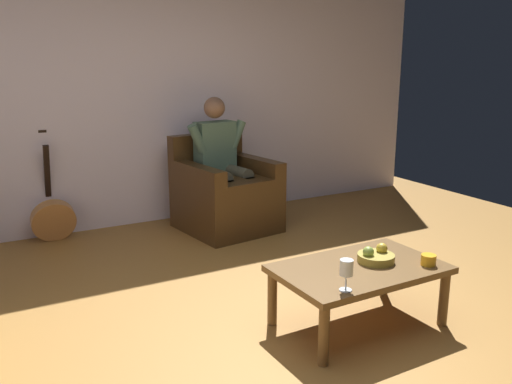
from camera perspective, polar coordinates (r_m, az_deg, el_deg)
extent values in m
plane|color=#9D6B30|center=(3.40, 4.09, -14.59)|extent=(7.32, 7.32, 0.00)
cube|color=silver|center=(5.44, -11.42, 10.56)|extent=(6.50, 0.06, 2.65)
cube|color=#412913|center=(5.22, -3.12, -1.65)|extent=(0.90, 0.94, 0.43)
cube|color=#412913|center=(5.11, -2.78, 1.10)|extent=(0.62, 0.79, 0.10)
cube|color=#412913|center=(5.33, -0.19, 2.42)|extent=(0.25, 0.85, 0.24)
cube|color=#412913|center=(4.97, -6.35, 1.50)|extent=(0.25, 0.85, 0.24)
cube|color=#412913|center=(5.42, -5.29, 3.77)|extent=(0.81, 0.23, 0.47)
cube|color=#506D56|center=(5.26, -4.35, 4.76)|extent=(0.41, 0.23, 0.50)
sphere|color=brown|center=(5.21, -4.43, 8.89)|extent=(0.20, 0.20, 0.20)
cylinder|color=brown|center=(5.20, -2.05, 2.05)|extent=(0.18, 0.40, 0.13)
cylinder|color=brown|center=(5.11, -0.79, -1.38)|extent=(0.13, 0.13, 0.53)
cylinder|color=#506D56|center=(5.32, -2.04, 6.09)|extent=(0.21, 0.12, 0.29)
cylinder|color=brown|center=(5.08, -4.25, 1.72)|extent=(0.18, 0.40, 0.13)
cylinder|color=brown|center=(4.98, -2.99, -1.81)|extent=(0.13, 0.13, 0.53)
cylinder|color=#506D56|center=(5.08, -6.21, 5.65)|extent=(0.21, 0.12, 0.29)
cube|color=brown|center=(3.38, 10.90, -8.02)|extent=(1.03, 0.65, 0.04)
cylinder|color=brown|center=(3.59, 19.27, -10.62)|extent=(0.06, 0.06, 0.35)
cylinder|color=brown|center=(3.01, 7.19, -14.84)|extent=(0.06, 0.06, 0.35)
cylinder|color=brown|center=(3.92, 13.41, -8.06)|extent=(0.06, 0.06, 0.35)
cylinder|color=brown|center=(3.40, 1.74, -11.18)|extent=(0.06, 0.06, 0.35)
cylinder|color=#B9783F|center=(5.21, -20.65, -2.84)|extent=(0.39, 0.20, 0.40)
cylinder|color=black|center=(5.16, -20.58, -2.77)|extent=(0.11, 0.03, 0.11)
cube|color=black|center=(5.23, -21.25, 2.06)|extent=(0.05, 0.17, 0.50)
cube|color=black|center=(5.26, -21.67, 5.46)|extent=(0.07, 0.07, 0.14)
cylinder|color=silver|center=(3.03, 9.46, -10.19)|extent=(0.07, 0.07, 0.01)
cylinder|color=silver|center=(3.01, 9.49, -9.41)|extent=(0.01, 0.01, 0.08)
cylinder|color=silver|center=(2.97, 9.56, -7.89)|extent=(0.07, 0.07, 0.09)
cylinder|color=#590C19|center=(2.98, 9.54, -8.33)|extent=(0.06, 0.06, 0.04)
cylinder|color=olive|center=(3.45, 12.58, -6.83)|extent=(0.23, 0.23, 0.05)
sphere|color=#87A33F|center=(3.41, 11.81, -6.24)|extent=(0.07, 0.07, 0.07)
sphere|color=gold|center=(3.49, 13.18, -5.84)|extent=(0.07, 0.07, 0.07)
cylinder|color=gold|center=(3.48, 17.79, -6.86)|extent=(0.09, 0.09, 0.07)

